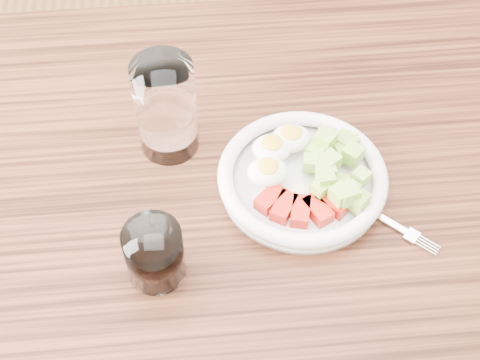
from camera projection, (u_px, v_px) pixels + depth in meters
The scene contains 5 objects.
dining_table at pixel (247, 236), 1.03m from camera, with size 1.50×0.90×0.77m.
bowl at pixel (303, 176), 0.95m from camera, with size 0.24×0.24×0.06m.
fork at pixel (365, 208), 0.93m from camera, with size 0.14×0.14×0.01m.
water_glass at pixel (166, 108), 0.95m from camera, with size 0.09×0.09×0.16m, color white.
coffee_glass at pixel (154, 254), 0.85m from camera, with size 0.08×0.08×0.09m.
Camera 1 is at (-0.06, -0.56, 1.54)m, focal length 50.00 mm.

